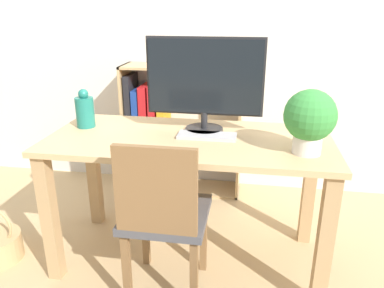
% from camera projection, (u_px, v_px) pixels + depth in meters
% --- Properties ---
extents(ground_plane, '(10.00, 10.00, 0.00)m').
position_uv_depth(ground_plane, '(189.00, 256.00, 2.20)').
color(ground_plane, tan).
extents(wall_back, '(8.00, 0.05, 2.60)m').
position_uv_depth(wall_back, '(213.00, 18.00, 2.71)').
color(wall_back, silver).
rests_on(wall_back, ground_plane).
extents(desk, '(1.47, 0.67, 0.74)m').
position_uv_depth(desk, '(189.00, 161.00, 1.99)').
color(desk, tan).
rests_on(desk, ground_plane).
extents(monitor, '(0.62, 0.20, 0.50)m').
position_uv_depth(monitor, '(205.00, 80.00, 1.95)').
color(monitor, '#232326').
rests_on(monitor, desk).
extents(keyboard, '(0.30, 0.12, 0.02)m').
position_uv_depth(keyboard, '(207.00, 136.00, 1.94)').
color(keyboard, '#B2B2B7').
rests_on(keyboard, desk).
extents(vase, '(0.10, 0.10, 0.22)m').
position_uv_depth(vase, '(85.00, 111.00, 2.08)').
color(vase, '#1E7266').
rests_on(vase, desk).
extents(potted_plant, '(0.24, 0.24, 0.30)m').
position_uv_depth(potted_plant, '(310.00, 118.00, 1.68)').
color(potted_plant, silver).
rests_on(potted_plant, desk).
extents(chair, '(0.40, 0.40, 0.85)m').
position_uv_depth(chair, '(163.00, 214.00, 1.75)').
color(chair, '#4C4C51').
rests_on(chair, ground_plane).
extents(bookshelf, '(0.89, 0.28, 0.98)m').
position_uv_depth(bookshelf, '(161.00, 132.00, 2.89)').
color(bookshelf, tan).
rests_on(bookshelf, ground_plane).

